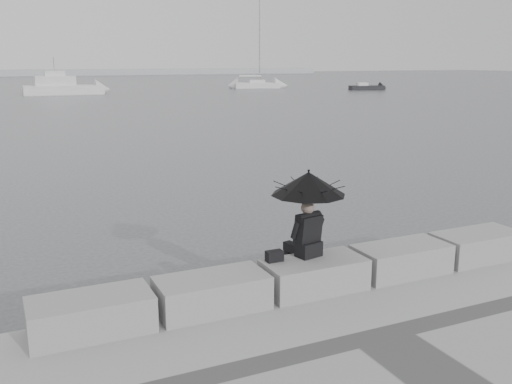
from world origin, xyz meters
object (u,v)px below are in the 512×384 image
seated_person (309,194)px  sailboat_right (257,84)px  motor_cruiser (64,87)px  small_motorboat (367,88)px

seated_person → sailboat_right: bearing=53.9°
motor_cruiser → sailboat_right: bearing=10.8°
seated_person → sailboat_right: (31.71, 69.93, -1.46)m
motor_cruiser → small_motorboat: bearing=-8.4°
sailboat_right → small_motorboat: sailboat_right is taller
small_motorboat → seated_person: bearing=-111.7°
seated_person → motor_cruiser: motor_cruiser is taller
motor_cruiser → seated_person: bearing=-92.8°
seated_person → sailboat_right: 76.80m
small_motorboat → sailboat_right: bearing=150.6°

